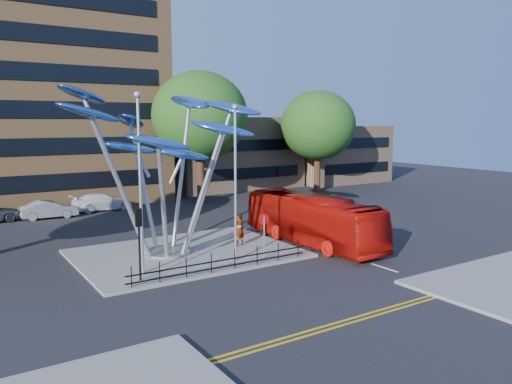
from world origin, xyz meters
TOP-DOWN VIEW (x-y plane):
  - ground at (0.00, 0.00)m, footprint 120.00×120.00m
  - traffic_island at (-1.00, 6.00)m, footprint 12.00×9.00m
  - double_yellow_near at (0.00, -6.00)m, footprint 40.00×0.12m
  - double_yellow_far at (0.00, -6.30)m, footprint 40.00×0.12m
  - brick_tower at (-6.00, 32.00)m, footprint 25.00×15.00m
  - low_building_near at (16.00, 30.00)m, footprint 15.00×8.00m
  - low_building_far at (30.00, 28.00)m, footprint 12.00×8.00m
  - tree_right at (8.00, 22.00)m, footprint 8.80×8.80m
  - tree_far at (22.00, 22.00)m, footprint 8.00×8.00m
  - leaf_sculpture at (-2.07, 6.68)m, footprint 12.72×9.54m
  - street_lamp_left at (-4.50, 3.50)m, footprint 0.36×0.36m
  - street_lamp_right at (0.50, 3.00)m, footprint 0.36×0.36m
  - traffic_light_island at (-5.00, 2.50)m, footprint 0.28×0.18m
  - no_entry_sign_island at (2.00, 2.52)m, footprint 0.60×0.10m
  - pedestrian_railing_front at (-1.00, 1.70)m, footprint 10.00×0.06m
  - red_bus at (6.60, 4.10)m, footprint 2.61×10.93m
  - pedestrian at (2.32, 5.67)m, footprint 0.76×0.54m
  - parked_car_mid at (-5.41, 21.70)m, footprint 4.30×1.65m
  - parked_car_right at (-0.91, 23.00)m, footprint 5.12×2.24m

SIDE VIEW (x-z plane):
  - ground at x=0.00m, z-range 0.00..0.00m
  - double_yellow_near at x=0.00m, z-range 0.00..0.01m
  - double_yellow_far at x=0.00m, z-range 0.00..0.01m
  - traffic_island at x=-1.00m, z-range 0.00..0.15m
  - pedestrian_railing_front at x=-1.00m, z-range 0.05..1.05m
  - parked_car_mid at x=-5.41m, z-range 0.00..1.40m
  - parked_car_right at x=-0.91m, z-range 0.00..1.46m
  - pedestrian at x=2.32m, z-range 0.15..2.12m
  - red_bus at x=6.60m, z-range 0.00..3.04m
  - no_entry_sign_island at x=2.00m, z-range 0.59..3.04m
  - traffic_light_island at x=-5.00m, z-range 0.90..4.33m
  - low_building_far at x=30.00m, z-range 0.00..7.00m
  - low_building_near at x=16.00m, z-range 0.00..8.00m
  - street_lamp_right at x=0.50m, z-range 0.94..9.24m
  - street_lamp_left at x=-4.50m, z-range 0.96..9.76m
  - leaf_sculpture at x=-2.07m, z-range 2.12..11.63m
  - tree_far at x=22.00m, z-range 1.70..12.51m
  - tree_right at x=8.00m, z-range 1.98..14.09m
  - brick_tower at x=-6.00m, z-range 0.00..30.00m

